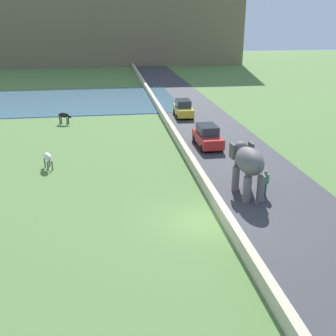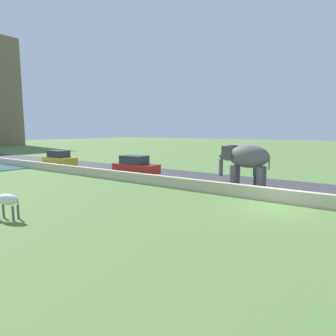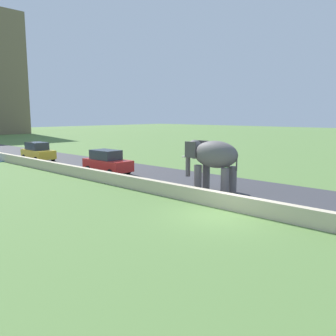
{
  "view_description": "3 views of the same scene",
  "coord_description": "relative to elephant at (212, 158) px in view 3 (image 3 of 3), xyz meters",
  "views": [
    {
      "loc": [
        -4.45,
        -18.01,
        9.95
      ],
      "look_at": [
        -1.04,
        4.58,
        1.32
      ],
      "focal_mm": 42.58,
      "sensor_mm": 36.0,
      "label": 1
    },
    {
      "loc": [
        -14.92,
        -3.66,
        3.93
      ],
      "look_at": [
        -1.84,
        5.41,
        1.83
      ],
      "focal_mm": 30.57,
      "sensor_mm": 36.0,
      "label": 2
    },
    {
      "loc": [
        -12.49,
        -8.59,
        4.42
      ],
      "look_at": [
        1.29,
        4.23,
        1.55
      ],
      "focal_mm": 37.57,
      "sensor_mm": 36.0,
      "label": 3
    }
  ],
  "objects": [
    {
      "name": "ground_plane",
      "position": [
        -3.41,
        -2.86,
        -2.04
      ],
      "size": [
        220.0,
        220.0,
        0.0
      ],
      "primitive_type": "plane",
      "color": "#567A3D"
    },
    {
      "name": "road_surface",
      "position": [
        1.59,
        17.14,
        -2.01
      ],
      "size": [
        7.0,
        120.0,
        0.06
      ],
      "primitive_type": "cube",
      "color": "#38383D",
      "rests_on": "ground"
    },
    {
      "name": "barrier_wall",
      "position": [
        -2.21,
        15.14,
        -1.66
      ],
      "size": [
        0.4,
        110.0,
        0.75
      ],
      "primitive_type": "cube",
      "color": "beige",
      "rests_on": "ground"
    },
    {
      "name": "elephant",
      "position": [
        0.0,
        0.0,
        0.0
      ],
      "size": [
        1.55,
        3.5,
        2.99
      ],
      "color": "#605B5B",
      "rests_on": "ground"
    },
    {
      "name": "car_yellow",
      "position": [
        0.01,
        20.34,
        -1.14
      ],
      "size": [
        1.91,
        4.06,
        1.8
      ],
      "color": "gold",
      "rests_on": "ground"
    },
    {
      "name": "person_beside_elephant",
      "position": [
        1.01,
        -0.4,
        -1.16
      ],
      "size": [
        0.36,
        0.22,
        1.63
      ],
      "color": "#33333D",
      "rests_on": "ground"
    },
    {
      "name": "car_red",
      "position": [
        0.01,
        9.58,
        -1.14
      ],
      "size": [
        1.86,
        4.03,
        1.8
      ],
      "color": "red",
      "rests_on": "ground"
    }
  ]
}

